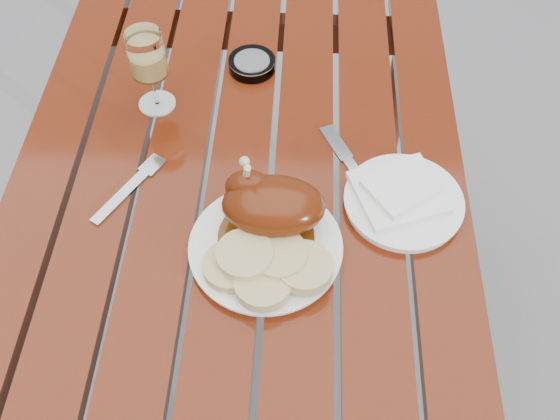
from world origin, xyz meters
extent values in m
plane|color=slate|center=(0.00, 0.00, 0.00)|extent=(60.00, 60.00, 0.00)
cube|color=maroon|center=(0.00, 0.00, 0.38)|extent=(0.80, 1.20, 0.75)
cylinder|color=white|center=(0.06, -0.10, 0.76)|extent=(0.28, 0.28, 0.02)
cylinder|color=#522A09|center=(0.06, -0.09, 0.77)|extent=(0.16, 0.16, 0.00)
ellipsoid|color=#651E07|center=(0.07, -0.06, 0.81)|extent=(0.17, 0.11, 0.08)
ellipsoid|color=#651E07|center=(0.03, -0.03, 0.82)|extent=(0.08, 0.05, 0.06)
cylinder|color=#C6B28C|center=(0.02, -0.03, 0.84)|extent=(0.02, 0.04, 0.09)
cylinder|color=tan|center=(0.01, -0.15, 0.78)|extent=(0.09, 0.09, 0.02)
cylinder|color=tan|center=(0.06, -0.18, 0.78)|extent=(0.09, 0.09, 0.02)
cylinder|color=tan|center=(0.12, -0.15, 0.78)|extent=(0.09, 0.09, 0.02)
cylinder|color=tan|center=(0.08, -0.13, 0.79)|extent=(0.09, 0.09, 0.02)
cylinder|color=tan|center=(0.03, -0.14, 0.79)|extent=(0.09, 0.09, 0.02)
cylinder|color=#F1CE6D|center=(-0.17, 0.22, 0.83)|extent=(0.09, 0.09, 0.17)
cylinder|color=white|center=(0.29, 0.00, 0.76)|extent=(0.22, 0.22, 0.02)
cube|color=white|center=(0.28, 0.01, 0.77)|extent=(0.18, 0.17, 0.01)
cylinder|color=#B2B7BC|center=(0.00, 0.33, 0.76)|extent=(0.12, 0.12, 0.02)
cube|color=gray|center=(-0.19, 0.00, 0.75)|extent=(0.10, 0.15, 0.01)
cube|color=gray|center=(0.21, 0.06, 0.75)|extent=(0.10, 0.18, 0.01)
camera|label=1|loc=(0.11, -0.64, 1.60)|focal=40.00mm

